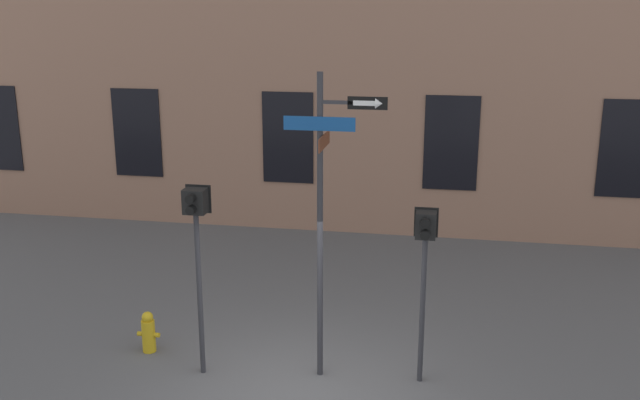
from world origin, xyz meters
name	(u,v)px	position (x,y,z in m)	size (l,w,h in m)	color
ground_plane	(301,399)	(0.00, 0.00, 0.00)	(60.00, 60.00, 0.00)	#515154
street_sign_pole	(325,204)	(0.22, 0.76, 2.77)	(1.47, 0.82, 4.67)	#2D2D33
pedestrian_signal_left	(196,230)	(-1.67, 0.49, 2.34)	(0.39, 0.40, 3.00)	#2D2D33
pedestrian_signal_right	(425,250)	(1.68, 0.85, 2.12)	(0.35, 0.40, 2.72)	#2D2D33
fire_hydrant	(148,332)	(-2.79, 1.01, 0.34)	(0.38, 0.22, 0.70)	gold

